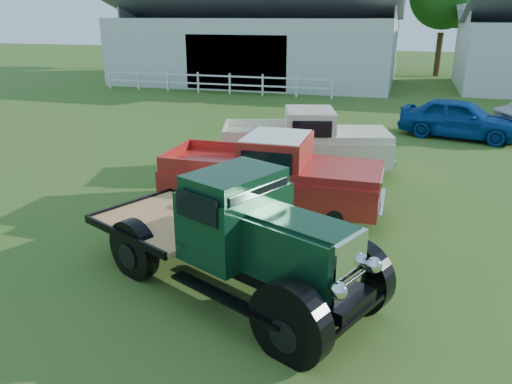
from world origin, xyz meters
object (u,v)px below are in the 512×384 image
(white_pickup, at_px, (306,142))
(misc_car_blue, at_px, (460,118))
(vintage_flatbed, at_px, (231,231))
(red_pickup, at_px, (272,174))

(white_pickup, distance_m, misc_car_blue, 7.62)
(vintage_flatbed, height_order, misc_car_blue, vintage_flatbed)
(misc_car_blue, bearing_deg, white_pickup, 156.18)
(red_pickup, height_order, white_pickup, red_pickup)
(red_pickup, bearing_deg, white_pickup, 87.56)
(vintage_flatbed, xyz_separation_m, red_pickup, (-0.25, 3.57, -0.11))
(vintage_flatbed, relative_size, misc_car_blue, 1.23)
(vintage_flatbed, relative_size, white_pickup, 1.07)
(misc_car_blue, bearing_deg, vintage_flatbed, 174.95)
(white_pickup, bearing_deg, misc_car_blue, 36.17)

